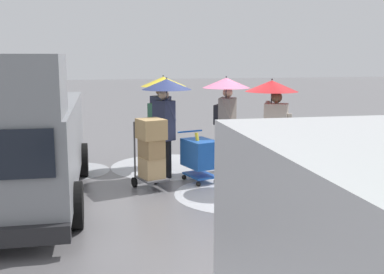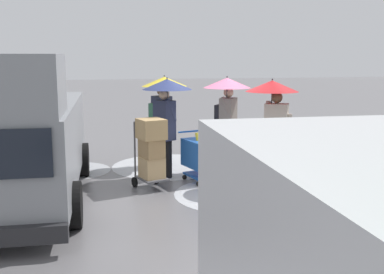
% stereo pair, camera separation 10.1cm
% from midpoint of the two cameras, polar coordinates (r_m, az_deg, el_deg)
% --- Properties ---
extents(ground_plane, '(90.00, 90.00, 0.00)m').
position_cam_midpoint_polar(ground_plane, '(9.88, 1.04, -5.36)').
color(ground_plane, slate).
extents(slush_patch_near_cluster, '(2.47, 2.47, 0.01)m').
position_cam_midpoint_polar(slush_patch_near_cluster, '(9.01, 5.43, -6.87)').
color(slush_patch_near_cluster, silver).
rests_on(slush_patch_near_cluster, ground).
extents(slush_patch_under_van, '(2.71, 2.71, 0.01)m').
position_cam_midpoint_polar(slush_patch_under_van, '(11.22, -3.14, -3.52)').
color(slush_patch_under_van, silver).
rests_on(slush_patch_under_van, ground).
extents(slush_patch_mid_street, '(1.81, 1.81, 0.01)m').
position_cam_midpoint_polar(slush_patch_mid_street, '(11.08, -14.86, -4.01)').
color(slush_patch_mid_street, '#ADAFB5').
rests_on(slush_patch_mid_street, ground).
extents(slush_patch_far_side, '(2.60, 2.60, 0.01)m').
position_cam_midpoint_polar(slush_patch_far_side, '(7.29, 18.31, -11.40)').
color(slush_patch_far_side, '#999BA0').
rests_on(slush_patch_far_side, ground).
extents(cargo_van_parked_right, '(2.33, 5.40, 2.60)m').
position_cam_midpoint_polar(cargo_van_parked_right, '(8.62, -20.62, -0.19)').
color(cargo_van_parked_right, gray).
rests_on(cargo_van_parked_right, ground).
extents(shopping_cart_vendor, '(0.75, 0.94, 1.04)m').
position_cam_midpoint_polar(shopping_cart_vendor, '(9.71, 0.65, -2.17)').
color(shopping_cart_vendor, '#1951B2').
rests_on(shopping_cart_vendor, ground).
extents(hand_dolly_boxes, '(0.70, 0.83, 1.39)m').
position_cam_midpoint_polar(hand_dolly_boxes, '(9.17, -5.26, -1.34)').
color(hand_dolly_boxes, '#515156').
rests_on(hand_dolly_boxes, ground).
extents(pedestrian_pink_side, '(1.04, 1.04, 2.15)m').
position_cam_midpoint_polar(pedestrian_pink_side, '(10.99, -3.93, 4.47)').
color(pedestrian_pink_side, black).
rests_on(pedestrian_pink_side, ground).
extents(pedestrian_black_side, '(1.04, 1.04, 2.15)m').
position_cam_midpoint_polar(pedestrian_black_side, '(10.49, 3.90, 4.23)').
color(pedestrian_black_side, black).
rests_on(pedestrian_black_side, ground).
extents(pedestrian_white_side, '(1.04, 1.04, 2.15)m').
position_cam_midpoint_polar(pedestrian_white_side, '(9.41, 9.51, 3.58)').
color(pedestrian_white_side, black).
rests_on(pedestrian_white_side, ground).
extents(pedestrian_far_side, '(1.04, 1.04, 2.15)m').
position_cam_midpoint_polar(pedestrian_far_side, '(9.91, -3.52, 4.00)').
color(pedestrian_far_side, black).
rests_on(pedestrian_far_side, ground).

